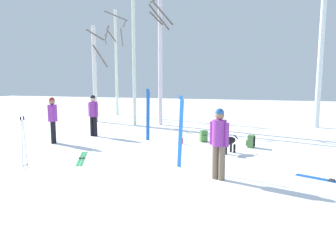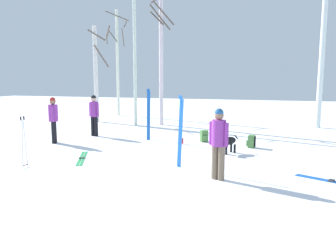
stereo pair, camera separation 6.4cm
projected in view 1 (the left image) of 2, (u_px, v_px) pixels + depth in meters
ground_plane at (131, 172)px, 8.66m from camera, size 60.00×60.00×0.00m
person_0 at (53, 117)px, 12.37m from camera, size 0.34×0.47×1.72m
person_1 at (93, 113)px, 13.87m from camera, size 0.50×0.34×1.72m
person_2 at (219, 139)px, 7.91m from camera, size 0.48×0.34×1.72m
dog at (228, 142)px, 10.74m from camera, size 0.57×0.75×0.57m
ski_pair_planted_0 at (148, 115)px, 12.98m from camera, size 0.16×0.02×2.00m
ski_pair_planted_1 at (181, 132)px, 8.97m from camera, size 0.21×0.13×1.96m
ski_pair_lying_0 at (82, 158)px, 10.09m from camera, size 0.92×1.71×0.05m
ski_pair_lying_1 at (333, 181)px, 7.85m from camera, size 1.66×0.89×0.05m
ski_poles_0 at (24, 141)px, 8.95m from camera, size 0.07×0.22×1.41m
backpack_0 at (251, 141)px, 11.68m from camera, size 0.32×0.29×0.44m
backpack_1 at (204, 136)px, 12.74m from camera, size 0.34×0.34×0.44m
water_bottle_0 at (182, 141)px, 12.37m from camera, size 0.06×0.06×0.21m
birch_tree_0 at (116, 61)px, 21.29m from camera, size 1.89×1.49×6.67m
birch_tree_1 at (95, 72)px, 18.21m from camera, size 1.14×1.71×5.20m
birch_tree_2 at (133, 43)px, 16.66m from camera, size 1.08×0.97×7.99m
birch_tree_3 at (160, 47)px, 16.82m from camera, size 1.47×1.48×7.56m
birch_tree_4 at (321, 47)px, 15.88m from camera, size 1.33×1.31×7.44m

